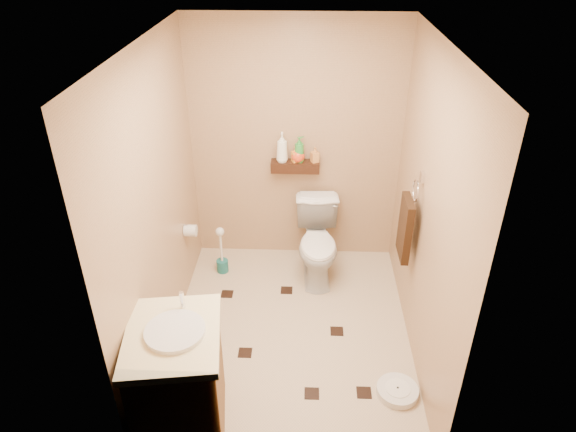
{
  "coord_description": "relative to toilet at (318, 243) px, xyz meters",
  "views": [
    {
      "loc": [
        0.11,
        -3.27,
        3.09
      ],
      "look_at": [
        -0.03,
        0.25,
        1.01
      ],
      "focal_mm": 32.0,
      "sensor_mm": 36.0,
      "label": 1
    }
  ],
  "objects": [
    {
      "name": "toilet",
      "position": [
        0.0,
        0.0,
        0.0
      ],
      "size": [
        0.45,
        0.75,
        0.75
      ],
      "primitive_type": "imported",
      "rotation": [
        0.0,
        0.0,
        0.05
      ],
      "color": "white",
      "rests_on": "ground"
    },
    {
      "name": "bottle_c",
      "position": [
        -0.21,
        0.34,
        0.78
      ],
      "size": [
        0.18,
        0.18,
        0.16
      ],
      "primitive_type": "imported",
      "rotation": [
        0.0,
        0.0,
        3.95
      ],
      "color": "#E9441B",
      "rests_on": "wall_shelf"
    },
    {
      "name": "bottle_d",
      "position": [
        -0.2,
        0.34,
        0.82
      ],
      "size": [
        0.13,
        0.13,
        0.25
      ],
      "primitive_type": "imported",
      "rotation": [
        0.0,
        0.0,
        2.02
      ],
      "color": "green",
      "rests_on": "wall_shelf"
    },
    {
      "name": "floor_accents",
      "position": [
        -0.21,
        -0.9,
        -0.37
      ],
      "size": [
        1.3,
        1.32,
        0.01
      ],
      "color": "black",
      "rests_on": "ground"
    },
    {
      "name": "wall_back",
      "position": [
        -0.23,
        0.42,
        0.83
      ],
      "size": [
        2.0,
        0.04,
        2.4
      ],
      "primitive_type": "cube",
      "color": "tan",
      "rests_on": "ground"
    },
    {
      "name": "toilet_paper",
      "position": [
        -1.17,
        -0.18,
        0.23
      ],
      "size": [
        0.12,
        0.11,
        0.12
      ],
      "color": "silver",
      "rests_on": "wall_left"
    },
    {
      "name": "wall_right",
      "position": [
        0.77,
        -0.83,
        0.83
      ],
      "size": [
        0.04,
        2.5,
        2.4
      ],
      "primitive_type": "cube",
      "color": "tan",
      "rests_on": "ground"
    },
    {
      "name": "vanity",
      "position": [
        -0.93,
        -1.78,
        0.07
      ],
      "size": [
        0.68,
        0.78,
        1.0
      ],
      "rotation": [
        0.0,
        0.0,
        0.14
      ],
      "color": "brown",
      "rests_on": "ground"
    },
    {
      "name": "bottle_a",
      "position": [
        -0.36,
        0.34,
        0.84
      ],
      "size": [
        0.11,
        0.11,
        0.28
      ],
      "primitive_type": "imported",
      "rotation": [
        0.0,
        0.0,
        3.17
      ],
      "color": "white",
      "rests_on": "wall_shelf"
    },
    {
      "name": "ceiling",
      "position": [
        -0.23,
        -0.83,
        2.03
      ],
      "size": [
        2.0,
        2.5,
        0.02
      ],
      "primitive_type": "cube",
      "color": "silver",
      "rests_on": "wall_back"
    },
    {
      "name": "bottle_b",
      "position": [
        -0.23,
        0.34,
        0.77
      ],
      "size": [
        0.09,
        0.09,
        0.15
      ],
      "primitive_type": "imported",
      "rotation": [
        0.0,
        0.0,
        2.02
      ],
      "color": "#FE9F35",
      "rests_on": "wall_shelf"
    },
    {
      "name": "wall_front",
      "position": [
        -0.23,
        -2.08,
        0.83
      ],
      "size": [
        2.0,
        0.04,
        2.4
      ],
      "primitive_type": "cube",
      "color": "tan",
      "rests_on": "ground"
    },
    {
      "name": "bathroom_scale",
      "position": [
        0.59,
        -1.45,
        -0.34
      ],
      "size": [
        0.4,
        0.4,
        0.06
      ],
      "rotation": [
        0.0,
        0.0,
        -0.36
      ],
      "color": "silver",
      "rests_on": "ground"
    },
    {
      "name": "toilet_brush",
      "position": [
        -0.94,
        0.02,
        -0.2
      ],
      "size": [
        0.12,
        0.12,
        0.51
      ],
      "color": "#196365",
      "rests_on": "ground"
    },
    {
      "name": "ground",
      "position": [
        -0.23,
        -0.83,
        -0.37
      ],
      "size": [
        2.5,
        2.5,
        0.0
      ],
      "primitive_type": "plane",
      "color": "tan",
      "rests_on": "ground"
    },
    {
      "name": "bottle_e",
      "position": [
        -0.05,
        0.34,
        0.77
      ],
      "size": [
        0.09,
        0.09,
        0.15
      ],
      "primitive_type": "imported",
      "rotation": [
        0.0,
        0.0,
        0.43
      ],
      "color": "#DA8E48",
      "rests_on": "wall_shelf"
    },
    {
      "name": "towel_ring",
      "position": [
        0.68,
        -0.58,
        0.57
      ],
      "size": [
        0.12,
        0.3,
        0.76
      ],
      "color": "silver",
      "rests_on": "wall_right"
    },
    {
      "name": "wall_shelf",
      "position": [
        -0.23,
        0.34,
        0.65
      ],
      "size": [
        0.46,
        0.14,
        0.1
      ],
      "primitive_type": "cube",
      "color": "#36180E",
      "rests_on": "wall_back"
    },
    {
      "name": "wall_left",
      "position": [
        -1.23,
        -0.83,
        0.83
      ],
      "size": [
        0.04,
        2.5,
        2.4
      ],
      "primitive_type": "cube",
      "color": "tan",
      "rests_on": "ground"
    }
  ]
}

